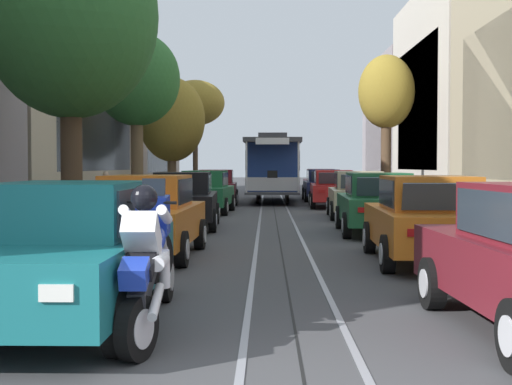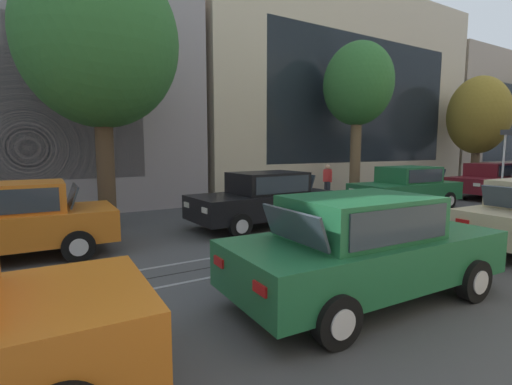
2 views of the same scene
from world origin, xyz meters
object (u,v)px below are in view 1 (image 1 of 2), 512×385
Objects in this scene: motorcycle_with_rider at (146,259)px; parked_car_red_fifth_right at (333,188)px; street_tree_kerb_left_second at (70,16)px; street_tree_kerb_left_far at (195,104)px; fire_hydrant at (3,258)px; parked_car_green_fourth_left at (205,192)px; parked_car_maroon_far_right at (320,182)px; parked_car_maroon_fifth_left at (216,187)px; street_tree_kerb_right_second at (386,95)px; street_tree_kerb_left_fourth at (172,120)px; parked_car_navy_sixth_right at (323,185)px; parked_car_green_mid_right at (377,203)px; street_tree_kerb_left_mid at (137,81)px; parked_car_orange_second_right at (427,219)px; parked_car_black_mid_left at (183,200)px; parked_car_teal_near_left at (67,252)px; cable_car_trolley at (273,168)px; pedestrian_on_left_pavement at (106,190)px; parked_car_orange_second_left at (146,216)px.

parked_car_red_fifth_right is at bearing 80.17° from motorcycle_with_rider.
street_tree_kerb_left_second reaches higher than motorcycle_with_rider.
street_tree_kerb_left_far reaches higher than fire_hydrant.
parked_car_green_fourth_left is 5.26× the size of fire_hydrant.
parked_car_maroon_fifth_left is at bearing -123.14° from parked_car_maroon_far_right.
street_tree_kerb_right_second is 24.47m from fire_hydrant.
parked_car_maroon_far_right is 9.84m from street_tree_kerb_left_far.
parked_car_navy_sixth_right is at bearing -3.02° from street_tree_kerb_left_fourth.
parked_car_maroon_fifth_left is at bearing 110.44° from parked_car_green_mid_right.
street_tree_kerb_left_second is 19.71m from street_tree_kerb_left_fourth.
parked_car_green_mid_right is 14.91m from street_tree_kerb_right_second.
street_tree_kerb_left_mid reaches higher than parked_car_maroon_fifth_left.
parked_car_green_fourth_left and parked_car_maroon_far_right have the same top height.
parked_car_black_mid_left is at bearing 126.72° from parked_car_orange_second_right.
street_tree_kerb_left_mid is (-7.88, -14.36, 4.09)m from parked_car_maroon_far_right.
parked_car_teal_near_left is 0.99× the size of parked_car_black_mid_left.
fire_hydrant is at bearing -158.61° from parked_car_orange_second_right.
street_tree_kerb_left_fourth reaches higher than parked_car_green_mid_right.
parked_car_orange_second_right is 0.71× the size of street_tree_kerb_left_fourth.
parked_car_maroon_far_right is 9.44m from street_tree_kerb_right_second.
cable_car_trolley is at bearing 96.69° from parked_car_orange_second_right.
street_tree_kerb_left_second reaches higher than parked_car_maroon_fifth_left.
parked_car_red_fifth_right is 20.72m from fire_hydrant.
street_tree_kerb_left_second is 10.50m from motorcycle_with_rider.
parked_car_green_fourth_left is 10.76m from street_tree_kerb_right_second.
fire_hydrant is (-1.60, 2.35, -0.38)m from parked_car_teal_near_left.
street_tree_kerb_left_mid is 18.33m from street_tree_kerb_left_far.
parked_car_red_fifth_right is at bearing -37.21° from street_tree_kerb_left_fourth.
street_tree_kerb_left_mid is 9.52m from street_tree_kerb_left_fourth.
street_tree_kerb_right_second is (7.77, 6.14, 4.21)m from parked_car_green_fourth_left.
parked_car_green_fourth_left is (-0.07, 18.39, 0.00)m from parked_car_teal_near_left.
parked_car_maroon_far_right is 17.43m from pedestrian_on_left_pavement.
fire_hydrant is at bearing -87.80° from street_tree_kerb_left_fourth.
fire_hydrant is (-6.64, -25.00, -0.38)m from parked_car_navy_sixth_right.
street_tree_kerb_left_mid is (-2.49, 12.55, 4.09)m from parked_car_orange_second_left.
parked_car_green_fourth_left is 1.00× the size of parked_car_red_fifth_right.
street_tree_kerb_left_mid is 0.73× the size of cable_car_trolley.
cable_car_trolley is 10.90× the size of fire_hydrant.
street_tree_kerb_right_second reaches higher than parked_car_orange_second_right.
parked_car_black_mid_left is 0.66× the size of street_tree_kerb_left_mid.
parked_car_maroon_fifth_left is 14.85m from parked_car_green_mid_right.
motorcycle_with_rider is at bearing -86.67° from parked_car_green_fourth_left.
parked_car_teal_near_left is 0.61× the size of street_tree_kerb_left_far.
street_tree_kerb_left_mid reaches higher than street_tree_kerb_left_fourth.
parked_car_orange_second_left is 18.65m from parked_car_maroon_fifth_left.
street_tree_kerb_left_fourth reaches higher than cable_car_trolley.
street_tree_kerb_right_second reaches higher than fire_hydrant.
street_tree_kerb_left_far is (-0.09, 28.51, 0.56)m from street_tree_kerb_left_second.
parked_car_teal_near_left is at bearing -74.83° from street_tree_kerb_left_second.
parked_car_black_mid_left is 5.47m from parked_car_green_mid_right.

